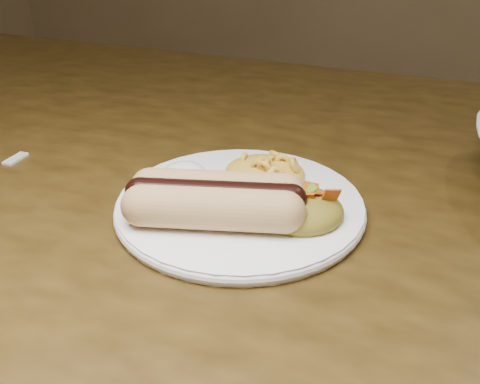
% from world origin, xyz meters
% --- Properties ---
extents(table, '(1.60, 0.90, 0.75)m').
position_xyz_m(table, '(0.00, 0.00, 0.66)').
color(table, '#483211').
rests_on(table, floor).
extents(plate, '(0.30, 0.30, 0.01)m').
position_xyz_m(plate, '(0.05, -0.11, 0.76)').
color(plate, white).
rests_on(plate, table).
extents(hotdog, '(0.15, 0.11, 0.04)m').
position_xyz_m(hotdog, '(0.04, -0.15, 0.78)').
color(hotdog, tan).
rests_on(hotdog, plate).
extents(mac_and_cheese, '(0.10, 0.09, 0.03)m').
position_xyz_m(mac_and_cheese, '(0.05, -0.05, 0.78)').
color(mac_and_cheese, yellow).
rests_on(mac_and_cheese, plate).
extents(sour_cream, '(0.06, 0.06, 0.03)m').
position_xyz_m(sour_cream, '(-0.02, -0.09, 0.78)').
color(sour_cream, white).
rests_on(sour_cream, plate).
extents(taco_salad, '(0.09, 0.09, 0.04)m').
position_xyz_m(taco_salad, '(0.11, -0.12, 0.78)').
color(taco_salad, '#A26015').
rests_on(taco_salad, plate).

